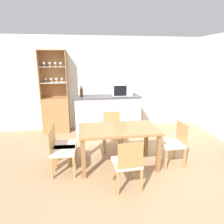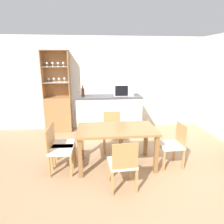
% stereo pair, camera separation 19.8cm
% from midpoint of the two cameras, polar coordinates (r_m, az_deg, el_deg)
% --- Properties ---
extents(ground_plane, '(18.00, 18.00, 0.00)m').
position_cam_midpoint_polar(ground_plane, '(3.65, 6.48, -17.44)').
color(ground_plane, '#A37F5B').
extents(wall_back, '(6.80, 0.06, 2.55)m').
position_cam_midpoint_polar(wall_back, '(5.72, 1.19, 8.16)').
color(wall_back, silver).
rests_on(wall_back, ground_plane).
extents(kitchen_counter, '(1.65, 0.58, 1.05)m').
position_cam_midpoint_polar(kitchen_counter, '(5.16, 0.19, -1.09)').
color(kitchen_counter, white).
rests_on(kitchen_counter, ground_plane).
extents(display_cabinet, '(0.69, 0.38, 2.17)m').
position_cam_midpoint_polar(display_cabinet, '(5.64, -14.12, 1.07)').
color(display_cabinet, '#A37042').
rests_on(display_cabinet, ground_plane).
extents(dining_table, '(1.43, 0.80, 0.73)m').
position_cam_midpoint_polar(dining_table, '(3.66, 2.84, -6.20)').
color(dining_table, olive).
rests_on(dining_table, ground_plane).
extents(dining_chair_side_right_near, '(0.42, 0.42, 0.82)m').
position_cam_midpoint_polar(dining_chair_side_right_near, '(3.92, 18.27, -8.81)').
color(dining_chair_side_right_near, beige).
rests_on(dining_chair_side_right_near, ground_plane).
extents(dining_chair_side_left_near, '(0.43, 0.43, 0.82)m').
position_cam_midpoint_polar(dining_chair_side_left_near, '(3.63, -13.42, -10.41)').
color(dining_chair_side_left_near, beige).
rests_on(dining_chair_side_left_near, ground_plane).
extents(dining_chair_head_near, '(0.43, 0.43, 0.82)m').
position_cam_midpoint_polar(dining_chair_head_near, '(3.11, 4.92, -14.54)').
color(dining_chair_head_near, beige).
rests_on(dining_chair_head_near, ground_plane).
extents(dining_chair_head_far, '(0.42, 0.42, 0.82)m').
position_cam_midpoint_polar(dining_chair_head_far, '(4.40, 1.39, -5.41)').
color(dining_chair_head_far, beige).
rests_on(dining_chair_head_far, ground_plane).
extents(dining_chair_side_left_far, '(0.43, 0.43, 0.82)m').
position_cam_midpoint_polar(dining_chair_side_left_far, '(3.85, -12.98, -8.89)').
color(dining_chair_side_left_far, beige).
rests_on(dining_chair_side_left_far, ground_plane).
extents(microwave, '(0.49, 0.33, 0.29)m').
position_cam_midpoint_polar(microwave, '(5.10, 4.36, 6.35)').
color(microwave, silver).
rests_on(microwave, kitchen_counter).
extents(wine_bottle, '(0.08, 0.08, 0.28)m').
position_cam_midpoint_polar(wine_bottle, '(4.96, -7.20, 5.63)').
color(wine_bottle, black).
rests_on(wine_bottle, kitchen_counter).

